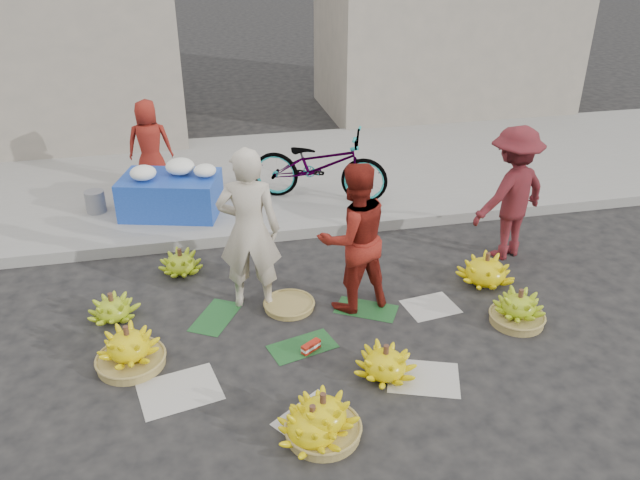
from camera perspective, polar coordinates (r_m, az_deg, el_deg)
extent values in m
plane|color=black|center=(6.42, -1.07, -8.56)|extent=(80.00, 80.00, 0.00)
cube|color=gray|center=(8.24, -4.11, 0.68)|extent=(40.00, 0.25, 0.15)
cube|color=gray|center=(10.16, -5.91, 5.81)|extent=(40.00, 4.00, 0.12)
cube|color=gray|center=(12.79, -27.04, 16.63)|extent=(6.00, 3.00, 4.00)
cylinder|color=olive|center=(6.26, -16.87, -10.53)|extent=(0.63, 0.63, 0.09)
cylinder|color=#492A1D|center=(6.07, -17.30, -8.03)|extent=(0.05, 0.05, 0.12)
cylinder|color=#492A1D|center=(5.10, -0.69, -15.44)|extent=(0.05, 0.05, 0.12)
cylinder|color=olive|center=(5.32, 0.27, -17.01)|extent=(0.61, 0.61, 0.09)
cylinder|color=#492A1D|center=(5.10, 0.28, -14.39)|extent=(0.05, 0.05, 0.12)
cylinder|color=#492A1D|center=(5.76, 6.06, -10.05)|extent=(0.05, 0.05, 0.12)
cylinder|color=olive|center=(6.88, 17.54, -6.86)|extent=(0.55, 0.55, 0.09)
cylinder|color=#492A1D|center=(6.72, 17.88, -4.79)|extent=(0.05, 0.05, 0.12)
cylinder|color=#492A1D|center=(7.33, 15.08, -1.59)|extent=(0.05, 0.05, 0.12)
cylinder|color=#492A1D|center=(6.85, -18.59, -5.09)|extent=(0.05, 0.05, 0.12)
cylinder|color=#492A1D|center=(7.52, -12.71, -1.22)|extent=(0.05, 0.05, 0.12)
cylinder|color=olive|center=(6.81, -2.84, -5.97)|extent=(0.63, 0.63, 0.06)
cube|color=#AA2012|center=(6.17, -0.83, -9.73)|extent=(0.21, 0.17, 0.09)
imported|color=beige|center=(6.48, -6.50, 0.89)|extent=(0.73, 0.56, 1.80)
imported|color=maroon|center=(6.47, 3.09, 0.22)|extent=(0.90, 0.76, 1.64)
imported|color=maroon|center=(7.84, 17.11, 4.09)|extent=(1.22, 0.94, 1.66)
cube|color=#193CA5|center=(8.81, -13.47, 4.02)|extent=(1.46, 1.12, 0.54)
ellipsoid|color=white|center=(8.64, -15.87, 5.88)|extent=(0.34, 0.34, 0.19)
ellipsoid|color=white|center=(8.72, -12.68, 6.53)|extent=(0.39, 0.39, 0.21)
ellipsoid|color=white|center=(8.57, -10.48, 6.23)|extent=(0.30, 0.30, 0.17)
cylinder|color=slate|center=(9.19, -19.85, 3.32)|extent=(0.27, 0.27, 0.31)
imported|color=maroon|center=(9.68, -15.32, 8.44)|extent=(0.67, 0.45, 1.33)
imported|color=gray|center=(8.94, -0.04, 6.86)|extent=(1.40, 2.07, 1.03)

